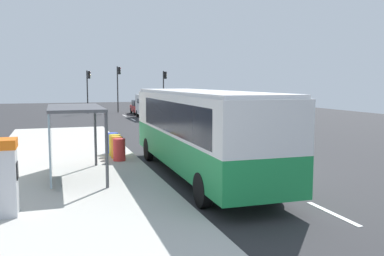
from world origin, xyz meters
The scene contains 22 objects.
ground_plane centered at (0.00, 14.00, -0.02)m, with size 56.00×92.00×0.04m, color #2D2D30.
sidewalk_platform centered at (-6.40, 2.00, 0.09)m, with size 6.20×30.00×0.18m, color beige.
lane_stripe_seg_0 centered at (0.25, -6.00, 0.01)m, with size 0.16×2.20×0.01m, color silver.
lane_stripe_seg_1 centered at (0.25, -1.00, 0.01)m, with size 0.16×2.20×0.01m, color silver.
lane_stripe_seg_2 centered at (0.25, 4.00, 0.01)m, with size 0.16×2.20×0.01m, color silver.
lane_stripe_seg_3 centered at (0.25, 9.00, 0.01)m, with size 0.16×2.20×0.01m, color silver.
lane_stripe_seg_4 centered at (0.25, 14.00, 0.01)m, with size 0.16×2.20×0.01m, color silver.
lane_stripe_seg_5 centered at (0.25, 19.00, 0.01)m, with size 0.16×2.20×0.01m, color silver.
lane_stripe_seg_6 centered at (0.25, 24.00, 0.01)m, with size 0.16×2.20×0.01m, color silver.
lane_stripe_seg_7 centered at (0.25, 29.00, 0.01)m, with size 0.16×2.20×0.01m, color silver.
bus centered at (-1.71, -0.65, 1.84)m, with size 2.65×11.04×3.21m.
white_van centered at (2.20, 25.09, 1.34)m, with size 2.09×5.23×2.30m.
sedan_near centered at (2.30, 30.88, 0.79)m, with size 2.03×4.49×1.52m.
ticket_machine centered at (-8.03, -3.98, 1.17)m, with size 0.66×0.76×1.94m.
recycling_bin_red centered at (-4.20, 2.57, 0.66)m, with size 0.52×0.52×0.95m, color red.
recycling_bin_orange centered at (-4.20, 3.27, 0.66)m, with size 0.52×0.52×0.95m, color orange.
recycling_bin_yellow centered at (-4.20, 3.97, 0.66)m, with size 0.52×0.52×0.95m, color yellow.
recycling_bin_blue centered at (-4.20, 4.67, 0.66)m, with size 0.52×0.52×0.95m, color blue.
traffic_light_near_side centered at (5.50, 32.50, 3.22)m, with size 0.49×0.28×4.83m.
traffic_light_far_side centered at (-3.10, 33.30, 3.22)m, with size 0.49×0.28×4.83m.
traffic_light_median centered at (0.40, 34.10, 3.53)m, with size 0.49×0.28×5.35m.
bus_shelter centered at (-6.41, -0.09, 2.10)m, with size 1.80×4.00×2.50m.
Camera 1 is at (-6.77, -15.25, 3.52)m, focal length 39.28 mm.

